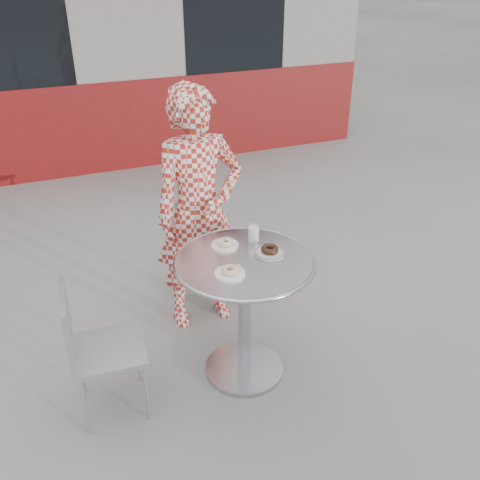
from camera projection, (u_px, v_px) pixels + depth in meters
name	position (u px, v px, depth m)	size (l,w,h in m)	color
ground	(244.00, 364.00, 3.31)	(60.00, 60.00, 0.00)	#9D9A95
storefront	(83.00, 14.00, 7.10)	(6.02, 4.55, 3.00)	gray
bistro_table	(245.00, 289.00, 2.98)	(0.78, 0.78, 0.79)	silver
chair_far	(199.00, 258.00, 3.96)	(0.40, 0.40, 0.80)	#ACAFB4
chair_left	(110.00, 373.00, 2.90)	(0.40, 0.40, 0.78)	#ACAFB4
seated_person	(199.00, 212.00, 3.37)	(0.58, 0.38, 1.60)	#AB241A
plate_far	(225.00, 243.00, 3.01)	(0.16, 0.16, 0.04)	white
plate_near	(230.00, 272.00, 2.75)	(0.16, 0.16, 0.04)	white
plate_checker	(270.00, 251.00, 2.94)	(0.17, 0.17, 0.04)	white
milk_cup	(254.00, 234.00, 3.05)	(0.06, 0.06, 0.10)	white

